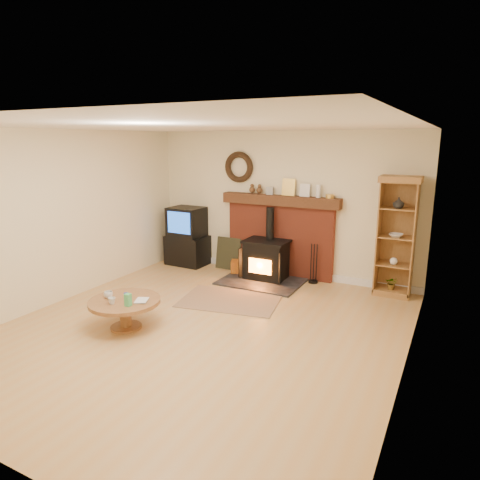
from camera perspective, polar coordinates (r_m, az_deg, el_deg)
The scene contains 11 objects.
ground at distance 5.79m, azimuth -5.13°, elevation -11.76°, with size 5.50×5.50×0.00m, color tan.
room_shell at distance 5.39m, azimuth -5.12°, elevation 5.45°, with size 5.02×5.52×2.61m.
chimney_breast at distance 7.80m, azimuth 5.32°, elevation 1.02°, with size 2.20×0.22×1.78m.
wood_stove at distance 7.60m, azimuth 3.41°, elevation -2.80°, with size 1.40×1.00×1.28m.
area_rug at distance 6.73m, azimuth -1.33°, elevation -8.01°, with size 1.49×1.02×0.01m, color brown.
tv_unit at distance 8.57m, azimuth -7.06°, elevation 0.36°, with size 0.80×0.58×1.15m.
curio_cabinet at distance 7.17m, azimuth 20.13°, elevation 0.43°, with size 0.61×0.44×1.91m.
firelog_box at distance 7.99m, azimuth 0.26°, elevation -3.64°, with size 0.40×0.25×0.25m, color orange.
leaning_painting at distance 8.24m, azimuth -1.54°, elevation -1.81°, with size 0.51×0.03×0.62m, color black.
fire_tools at distance 7.59m, azimuth 9.74°, elevation -4.68°, with size 0.16×0.16×0.70m.
coffee_table at distance 5.87m, azimuth -15.15°, elevation -8.38°, with size 0.93×0.93×0.56m.
Camera 1 is at (2.86, -4.41, 2.43)m, focal length 32.00 mm.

